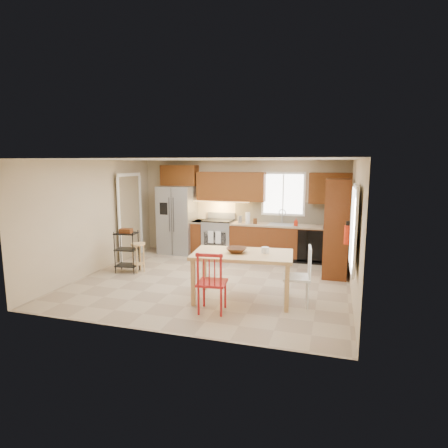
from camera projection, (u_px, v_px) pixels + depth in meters
name	position (u px, v px, depth m)	size (l,w,h in m)	color
floor	(212.00, 281.00, 7.80)	(5.50, 5.50, 0.00)	tan
ceiling	(212.00, 160.00, 7.39)	(5.50, 5.00, 0.02)	silver
wall_back	(242.00, 208.00, 9.96)	(5.50, 0.02, 2.50)	#CCB793
wall_front	(155.00, 249.00, 5.23)	(5.50, 0.02, 2.50)	#CCB793
wall_left	(96.00, 216.00, 8.37)	(0.02, 5.00, 2.50)	#CCB793
wall_right	(355.00, 229.00, 6.82)	(0.02, 5.00, 2.50)	#CCB793
refrigerator	(177.00, 220.00, 10.14)	(0.92, 0.75, 1.82)	gray
range_stove	(218.00, 238.00, 9.94)	(0.76, 0.63, 0.92)	gray
base_cabinet_narrow	(199.00, 237.00, 10.11)	(0.30, 0.60, 0.90)	#5C2A11
base_cabinet_run	(288.00, 242.00, 9.44)	(2.92, 0.60, 0.90)	#5C2A11
dishwasher	(310.00, 246.00, 9.01)	(0.60, 0.02, 0.78)	black
backsplash	(290.00, 213.00, 9.59)	(2.92, 0.03, 0.55)	beige
upper_over_fridge	(179.00, 175.00, 10.14)	(1.00, 0.35, 0.55)	#5D320F
upper_left_block	(231.00, 186.00, 9.77)	(1.80, 0.35, 0.75)	#5D320F
upper_right_block	(330.00, 188.00, 9.06)	(1.00, 0.35, 0.75)	#5D320F
window_back	(283.00, 194.00, 9.56)	(1.12, 0.04, 1.12)	white
sink	(281.00, 226.00, 9.43)	(0.62, 0.46, 0.16)	gray
undercab_glow	(220.00, 201.00, 9.90)	(1.60, 0.30, 0.01)	#FFBF66
soap_bottle	(296.00, 222.00, 9.20)	(0.09, 0.09, 0.19)	red
paper_towel	(248.00, 218.00, 9.59)	(0.12, 0.12, 0.28)	silver
canister_steel	(240.00, 219.00, 9.65)	(0.11, 0.11, 0.18)	gray
canister_wood	(255.00, 221.00, 9.52)	(0.10, 0.10, 0.14)	#502C15
pantry	(336.00, 228.00, 8.07)	(0.50, 0.95, 2.10)	#5C2A11
fire_extinguisher	(347.00, 235.00, 7.02)	(0.12, 0.12, 0.36)	red
window_right	(354.00, 228.00, 5.72)	(0.04, 1.02, 1.32)	white
doorway	(130.00, 217.00, 9.61)	(0.04, 0.95, 2.10)	#8C7A59
dining_table	(242.00, 277.00, 6.66)	(1.75, 0.98, 0.85)	tan
chair_red	(212.00, 281.00, 6.13)	(0.48, 0.48, 1.03)	#AE1A1C
chair_white	(297.00, 276.00, 6.42)	(0.48, 0.48, 1.03)	silver
table_bowl	(237.00, 253.00, 6.62)	(0.35, 0.35, 0.09)	#502C15
table_jar	(265.00, 251.00, 6.58)	(0.14, 0.14, 0.17)	silver
bar_stool	(138.00, 258.00, 8.41)	(0.32, 0.32, 0.66)	tan
utility_cart	(127.00, 252.00, 8.39)	(0.47, 0.37, 0.94)	black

